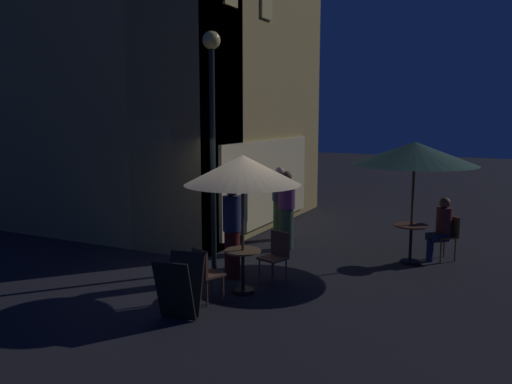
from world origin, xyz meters
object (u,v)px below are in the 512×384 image
(patio_umbrella_1, at_px, (243,171))
(street_lamp_near_corner, at_px, (212,107))
(cafe_table_0, at_px, (411,237))
(patron_standing_1, at_px, (279,203))
(cafe_table_1, at_px, (243,265))
(patron_standing_2, at_px, (286,210))
(cafe_chair_2, at_px, (205,270))
(patron_seated_0, at_px, (441,225))
(cafe_chair_0, at_px, (447,233))
(patio_umbrella_0, at_px, (415,154))
(cafe_chair_1, at_px, (276,252))
(menu_sandwich_board, at_px, (180,287))
(patron_standing_3, at_px, (232,232))

(patio_umbrella_1, bearing_deg, street_lamp_near_corner, 51.15)
(cafe_table_0, xyz_separation_m, patron_standing_1, (0.67, 3.15, 0.34))
(cafe_table_1, xyz_separation_m, patron_standing_2, (2.93, 0.47, 0.38))
(cafe_chair_2, relative_size, patron_standing_1, 0.51)
(cafe_table_0, height_order, patron_standing_2, patron_standing_2)
(patron_seated_0, bearing_deg, cafe_chair_0, -180.00)
(patio_umbrella_0, relative_size, patron_seated_0, 1.87)
(street_lamp_near_corner, relative_size, patron_standing_1, 2.55)
(cafe_table_1, height_order, cafe_chair_1, cafe_chair_1)
(menu_sandwich_board, bearing_deg, patron_standing_1, -1.81)
(patron_seated_0, relative_size, patron_standing_3, 0.76)
(menu_sandwich_board, height_order, cafe_table_1, menu_sandwich_board)
(patron_standing_1, bearing_deg, patio_umbrella_1, -96.91)
(cafe_chair_0, xyz_separation_m, patron_standing_2, (-0.66, 3.26, 0.30))
(patron_standing_2, relative_size, patron_standing_3, 1.01)
(patron_standing_3, bearing_deg, cafe_chair_1, -81.82)
(patio_umbrella_0, relative_size, cafe_chair_1, 2.71)
(patio_umbrella_1, xyz_separation_m, patron_standing_1, (3.67, 0.97, -1.17))
(menu_sandwich_board, height_order, patron_standing_2, patron_standing_2)
(cafe_table_1, bearing_deg, patron_seated_0, -37.60)
(menu_sandwich_board, relative_size, cafe_table_0, 1.16)
(patio_umbrella_0, relative_size, patron_standing_3, 1.42)
(patio_umbrella_1, distance_m, patron_standing_1, 3.97)
(street_lamp_near_corner, height_order, cafe_chair_2, street_lamp_near_corner)
(cafe_chair_0, xyz_separation_m, patron_seated_0, (-0.10, 0.10, 0.17))
(patron_standing_2, bearing_deg, cafe_chair_2, -23.78)
(patio_umbrella_0, distance_m, patron_standing_1, 3.48)
(cafe_table_1, distance_m, patron_standing_3, 0.89)
(patron_standing_2, bearing_deg, patio_umbrella_1, -17.27)
(menu_sandwich_board, relative_size, patron_standing_3, 0.54)
(patio_umbrella_0, bearing_deg, patron_standing_1, 77.93)
(street_lamp_near_corner, relative_size, cafe_table_0, 5.64)
(cafe_chair_1, bearing_deg, menu_sandwich_board, 3.67)
(cafe_table_1, bearing_deg, cafe_chair_1, -18.05)
(cafe_table_0, distance_m, patio_umbrella_1, 4.00)
(cafe_table_0, distance_m, cafe_chair_2, 4.46)
(street_lamp_near_corner, bearing_deg, cafe_table_0, -56.97)
(cafe_table_0, distance_m, patio_umbrella_0, 1.65)
(patron_standing_1, distance_m, patron_standing_2, 0.89)
(cafe_chair_0, distance_m, patron_standing_1, 3.77)
(patio_umbrella_1, relative_size, patron_standing_1, 1.33)
(menu_sandwich_board, xyz_separation_m, patron_seated_0, (4.88, -2.99, 0.26))
(patron_seated_0, distance_m, patron_standing_2, 3.21)
(cafe_chair_0, relative_size, patron_standing_3, 0.53)
(cafe_chair_2, bearing_deg, cafe_chair_0, -12.37)
(menu_sandwich_board, height_order, patio_umbrella_1, patio_umbrella_1)
(patron_seated_0, bearing_deg, patron_standing_1, -47.14)
(patio_umbrella_0, height_order, cafe_chair_0, patio_umbrella_0)
(cafe_table_0, distance_m, cafe_table_1, 3.70)
(street_lamp_near_corner, bearing_deg, patron_standing_1, -2.36)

